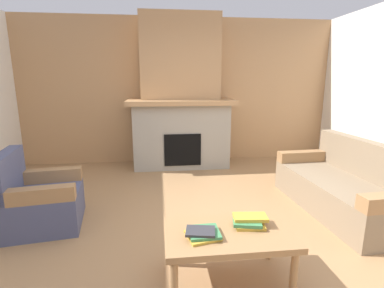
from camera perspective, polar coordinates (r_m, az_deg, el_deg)
The scene contains 8 objects.
ground at distance 3.11m, azimuth 1.83°, elevation -18.06°, with size 9.00×9.00×0.00m, color #9E754C.
wall_back_wood_panel at distance 5.66m, azimuth -2.58°, elevation 10.29°, with size 6.00×0.12×2.70m, color tan.
fireplace at distance 5.30m, azimuth -2.27°, elevation 8.10°, with size 1.90×0.82×2.70m.
couch at distance 4.04m, azimuth 28.00°, elevation -7.69°, with size 0.93×1.84×0.85m.
armchair at distance 3.62m, azimuth -28.02°, elevation -9.84°, with size 0.86×0.86×0.85m.
coffee_table at distance 2.40m, azimuth 7.18°, elevation -17.81°, with size 1.00×0.60×0.43m.
book_stack_near_edge at distance 2.28m, azimuth 2.13°, elevation -17.16°, with size 0.28×0.26×0.06m.
book_stack_center at distance 2.45m, azimuth 11.18°, elevation -14.72°, with size 0.30×0.21×0.08m.
Camera 1 is at (-0.40, -2.64, 1.59)m, focal length 27.03 mm.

